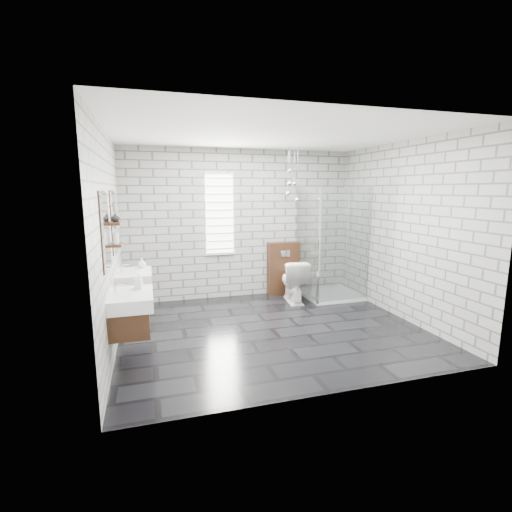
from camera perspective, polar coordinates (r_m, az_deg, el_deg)
name	(u,v)px	position (r m, az deg, el deg)	size (l,w,h in m)	color
floor	(272,329)	(5.46, 2.46, -11.23)	(4.20, 3.60, 0.02)	black
ceiling	(273,133)	(5.13, 2.71, 18.34)	(4.20, 3.60, 0.02)	white
wall_back	(241,224)	(6.85, -2.34, 4.89)	(4.20, 0.02, 2.70)	#A6A7A1
wall_front	(336,259)	(3.48, 12.27, -0.50)	(4.20, 0.02, 2.70)	#A6A7A1
wall_left	(109,242)	(4.87, -21.65, 2.02)	(0.02, 3.60, 2.70)	#A6A7A1
wall_right	(403,231)	(6.13, 21.62, 3.56)	(0.02, 3.60, 2.70)	#A6A7A1
vanity_left	(127,301)	(4.38, -19.18, -6.62)	(0.47, 0.70, 1.57)	#3E2313
vanity_right	(131,278)	(5.48, -18.65, -3.27)	(0.47, 0.70, 1.57)	#3E2313
shelf_lower	(116,245)	(4.82, -20.73, 1.64)	(0.14, 0.30, 0.03)	#3E2313
shelf_upper	(115,223)	(4.79, -20.93, 4.71)	(0.14, 0.30, 0.03)	#3E2313
window	(220,214)	(6.72, -5.63, 6.46)	(0.56, 0.05, 1.48)	white
cistern_panel	(283,268)	(7.11, 4.20, -1.88)	(0.60, 0.20, 1.00)	#3E2313
flush_plate	(285,254)	(6.95, 4.53, 0.37)	(0.18, 0.01, 0.12)	silver
shower_enclosure	(329,271)	(6.92, 11.15, -2.34)	(1.00, 1.00, 2.03)	white
pendant_cluster	(292,186)	(6.65, 5.49, 10.74)	(0.25, 0.23, 0.94)	silver
toilet	(293,281)	(6.66, 5.75, -3.79)	(0.42, 0.74, 0.76)	white
soap_bottle_a	(139,281)	(4.48, -17.62, -3.75)	(0.08, 0.08, 0.18)	#B2B2B2
soap_bottle_b	(142,263)	(5.67, -17.15, -1.02)	(0.11, 0.11, 0.15)	#B2B2B2
soap_bottle_c	(116,237)	(4.70, -20.78, 2.76)	(0.07, 0.07, 0.18)	#B2B2B2
vase	(115,217)	(4.81, -20.83, 5.56)	(0.10, 0.10, 0.11)	#B2B2B2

